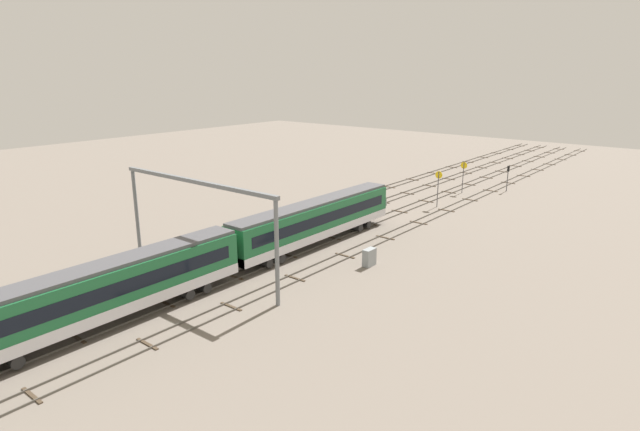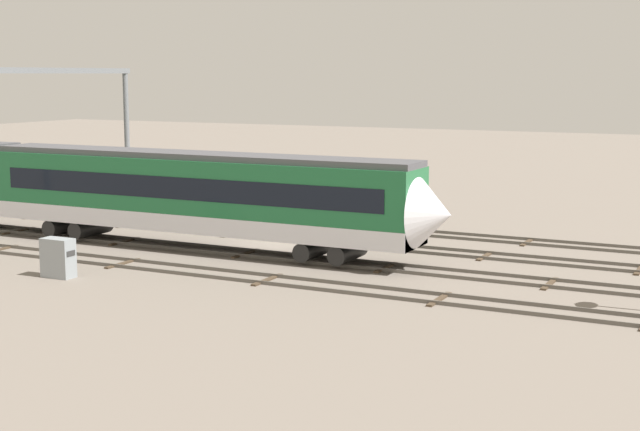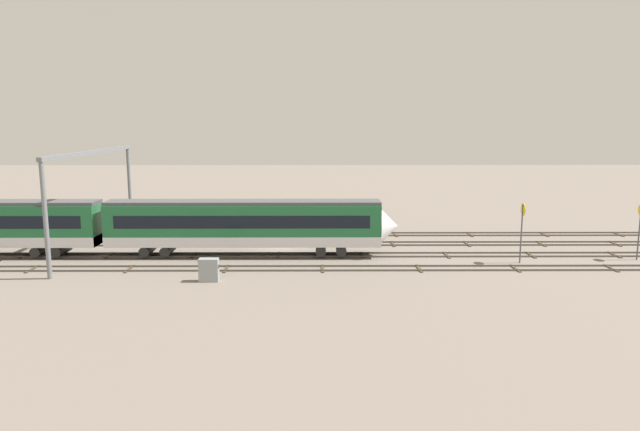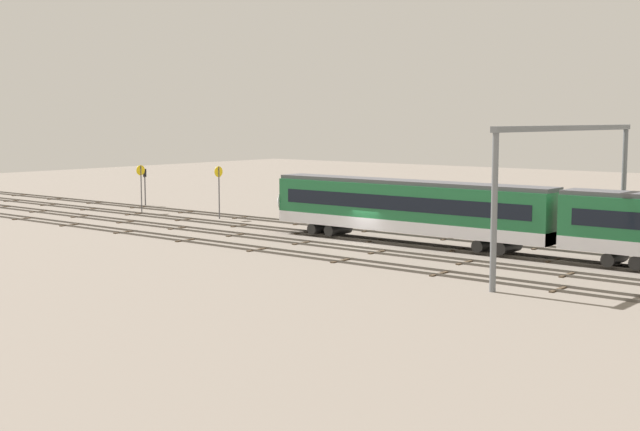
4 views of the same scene
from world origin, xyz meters
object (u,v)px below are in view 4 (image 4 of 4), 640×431
signal_light_trackside_departure (145,181)px  speed_sign_near_foreground (219,184)px  overhead_gantry (569,160)px  relay_cabinet (479,225)px  speed_sign_mid_trackside (141,181)px

signal_light_trackside_departure → speed_sign_near_foreground: bearing=166.0°
overhead_gantry → relay_cabinet: overhead_gantry is taller
speed_sign_near_foreground → relay_cabinet: size_ratio=2.93×
speed_sign_mid_trackside → relay_cabinet: 36.46m
speed_sign_near_foreground → relay_cabinet: 26.01m
speed_sign_near_foreground → signal_light_trackside_departure: bearing=-14.0°
speed_sign_near_foreground → signal_light_trackside_departure: size_ratio=1.25×
speed_sign_mid_trackside → relay_cabinet: (-35.80, -6.48, -2.43)m
speed_sign_mid_trackside → relay_cabinet: size_ratio=2.81×
speed_sign_near_foreground → signal_light_trackside_departure: 16.56m
speed_sign_near_foreground → overhead_gantry: bearing=172.1°
overhead_gantry → speed_sign_near_foreground: (37.57, -5.19, -3.59)m
speed_sign_near_foreground → speed_sign_mid_trackside: (10.50, 1.00, -0.12)m
speed_sign_near_foreground → speed_sign_mid_trackside: bearing=5.4°
speed_sign_near_foreground → speed_sign_mid_trackside: size_ratio=1.04×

